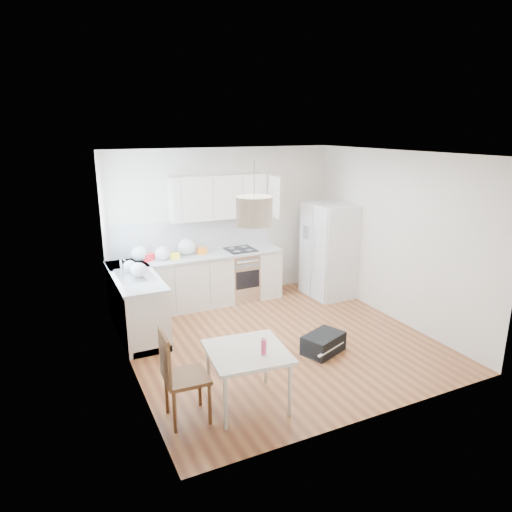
{
  "coord_description": "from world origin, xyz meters",
  "views": [
    {
      "loc": [
        -2.95,
        -5.42,
        3.03
      ],
      "look_at": [
        -0.16,
        0.4,
        1.21
      ],
      "focal_mm": 32.0,
      "sensor_mm": 36.0,
      "label": 1
    }
  ],
  "objects": [
    {
      "name": "refrigerator",
      "position": [
        1.75,
        1.27,
        0.86
      ],
      "size": [
        0.85,
        0.88,
        1.72
      ],
      "primitive_type": null,
      "rotation": [
        0.0,
        0.0,
        0.02
      ],
      "color": "silver",
      "rests_on": "floor"
    },
    {
      "name": "grocery_bag_c",
      "position": [
        -0.76,
        1.9,
        1.06
      ],
      "size": [
        0.32,
        0.27,
        0.28
      ],
      "primitive_type": "ellipsoid",
      "color": "silver",
      "rests_on": "counter_back"
    },
    {
      "name": "window_glassblock",
      "position": [
        -2.09,
        1.15,
        1.75
      ],
      "size": [
        0.02,
        1.0,
        1.0
      ],
      "primitive_type": "cube",
      "color": "#BFE0F9",
      "rests_on": "wall_left"
    },
    {
      "name": "wall_left",
      "position": [
        -2.1,
        0.0,
        1.35
      ],
      "size": [
        0.0,
        4.2,
        4.2
      ],
      "primitive_type": "plane",
      "rotation": [
        1.57,
        0.0,
        1.57
      ],
      "color": "beige",
      "rests_on": "floor"
    },
    {
      "name": "wall_back",
      "position": [
        0.0,
        2.1,
        1.35
      ],
      "size": [
        4.2,
        0.0,
        4.2
      ],
      "primitive_type": "plane",
      "rotation": [
        1.57,
        0.0,
        0.0
      ],
      "color": "beige",
      "rests_on": "floor"
    },
    {
      "name": "wall_right",
      "position": [
        2.1,
        0.0,
        1.35
      ],
      "size": [
        0.0,
        4.2,
        4.2
      ],
      "primitive_type": "plane",
      "rotation": [
        1.57,
        0.0,
        -1.57
      ],
      "color": "beige",
      "rests_on": "floor"
    },
    {
      "name": "counter_left",
      "position": [
        -1.8,
        1.2,
        0.9
      ],
      "size": [
        0.64,
        1.82,
        0.04
      ],
      "primitive_type": "cube",
      "color": "#B3B5B8",
      "rests_on": "cabinets_left"
    },
    {
      "name": "counter_back",
      "position": [
        -0.6,
        1.8,
        0.9
      ],
      "size": [
        3.02,
        0.64,
        0.04
      ],
      "primitive_type": "cube",
      "color": "#B3B5B8",
      "rests_on": "cabinets_back"
    },
    {
      "name": "upper_cabinets",
      "position": [
        -0.15,
        1.94,
        1.88
      ],
      "size": [
        1.7,
        0.32,
        0.75
      ],
      "primitive_type": "cube",
      "color": "beige",
      "rests_on": "wall_back"
    },
    {
      "name": "backsplash_left",
      "position": [
        -2.09,
        1.2,
        1.21
      ],
      "size": [
        0.01,
        1.8,
        0.58
      ],
      "primitive_type": "cube",
      "color": "silver",
      "rests_on": "wall_left"
    },
    {
      "name": "grocery_bag_a",
      "position": [
        -1.57,
        1.85,
        1.05
      ],
      "size": [
        0.28,
        0.24,
        0.25
      ],
      "primitive_type": "ellipsoid",
      "color": "silver",
      "rests_on": "counter_back"
    },
    {
      "name": "floor",
      "position": [
        0.0,
        0.0,
        0.0
      ],
      "size": [
        4.2,
        4.2,
        0.0
      ],
      "primitive_type": "plane",
      "color": "brown",
      "rests_on": "ground"
    },
    {
      "name": "sink",
      "position": [
        -1.8,
        1.15,
        0.92
      ],
      "size": [
        0.5,
        0.8,
        0.16
      ],
      "primitive_type": null,
      "color": "silver",
      "rests_on": "counter_left"
    },
    {
      "name": "range_oven",
      "position": [
        0.2,
        1.8,
        0.44
      ],
      "size": [
        0.5,
        0.61,
        0.88
      ],
      "primitive_type": null,
      "color": "silver",
      "rests_on": "floor"
    },
    {
      "name": "ceiling",
      "position": [
        0.0,
        0.0,
        2.7
      ],
      "size": [
        4.2,
        4.2,
        0.0
      ],
      "primitive_type": "plane",
      "rotation": [
        3.14,
        0.0,
        0.0
      ],
      "color": "white",
      "rests_on": "wall_back"
    },
    {
      "name": "cabinets_back",
      "position": [
        -0.6,
        1.8,
        0.44
      ],
      "size": [
        3.0,
        0.6,
        0.88
      ],
      "primitive_type": "cube",
      "color": "beige",
      "rests_on": "floor"
    },
    {
      "name": "backsplash_back",
      "position": [
        -0.6,
        2.09,
        1.21
      ],
      "size": [
        3.0,
        0.01,
        0.58
      ],
      "primitive_type": "cube",
      "color": "silver",
      "rests_on": "wall_back"
    },
    {
      "name": "grocery_bag_d",
      "position": [
        -1.83,
        1.35,
        1.01
      ],
      "size": [
        0.2,
        0.17,
        0.18
      ],
      "primitive_type": "ellipsoid",
      "color": "silver",
      "rests_on": "counter_back"
    },
    {
      "name": "snack_orange",
      "position": [
        -0.52,
        1.84,
        0.98
      ],
      "size": [
        0.17,
        0.12,
        0.11
      ],
      "primitive_type": "cube",
      "rotation": [
        0.0,
        0.0,
        -0.09
      ],
      "color": "orange",
      "rests_on": "counter_back"
    },
    {
      "name": "grocery_bag_e",
      "position": [
        -1.76,
        1.03,
        1.03
      ],
      "size": [
        0.24,
        0.2,
        0.22
      ],
      "primitive_type": "ellipsoid",
      "color": "silver",
      "rests_on": "counter_left"
    },
    {
      "name": "gym_bag",
      "position": [
        0.39,
        -0.62,
        0.13
      ],
      "size": [
        0.68,
        0.57,
        0.27
      ],
      "primitive_type": "cube",
      "rotation": [
        0.0,
        0.0,
        0.38
      ],
      "color": "black",
      "rests_on": "floor"
    },
    {
      "name": "snack_yellow",
      "position": [
        -1.01,
        1.73,
        0.97
      ],
      "size": [
        0.18,
        0.14,
        0.1
      ],
      "primitive_type": "cube",
      "rotation": [
        0.0,
        0.0,
        -0.35
      ],
      "color": "yellow",
      "rests_on": "counter_back"
    },
    {
      "name": "snack_red",
      "position": [
        -1.44,
        1.82,
        0.98
      ],
      "size": [
        0.21,
        0.18,
        0.12
      ],
      "primitive_type": "cube",
      "rotation": [
        0.0,
        0.0,
        0.52
      ],
      "color": "red",
      "rests_on": "counter_back"
    },
    {
      "name": "dining_table",
      "position": [
        -1.08,
        -1.29,
        0.6
      ],
      "size": [
        0.93,
        0.93,
        0.67
      ],
      "rotation": [
        0.0,
        0.0,
        -0.1
      ],
      "color": "beige",
      "rests_on": "floor"
    },
    {
      "name": "cabinets_left",
      "position": [
        -1.8,
        1.2,
        0.44
      ],
      "size": [
        0.6,
        1.8,
        0.88
      ],
      "primitive_type": "cube",
      "color": "beige",
      "rests_on": "floor"
    },
    {
      "name": "drink_bottle",
      "position": [
        -0.95,
        -1.45,
        0.77
      ],
      "size": [
        0.06,
        0.06,
        0.2
      ],
      "primitive_type": "cylinder",
      "rotation": [
        0.0,
        0.0,
        -0.01
      ],
      "color": "#D53B64",
      "rests_on": "dining_table"
    },
    {
      "name": "grocery_bag_b",
      "position": [
        -1.22,
        1.76,
        1.03
      ],
      "size": [
        0.25,
        0.22,
        0.23
      ],
      "primitive_type": "ellipsoid",
      "color": "silver",
      "rests_on": "counter_back"
    },
    {
      "name": "pendant_lamp",
      "position": [
        -0.91,
        -1.12,
        2.18
      ],
      "size": [
        0.4,
        0.4,
        0.3
      ],
      "primitive_type": "cylinder",
      "rotation": [
        0.0,
        0.0,
        -0.03
      ],
      "color": "#C5B197",
      "rests_on": "ceiling"
    },
    {
      "name": "dining_chair",
      "position": [
        -1.76,
        -1.26,
        0.52
      ],
      "size": [
        0.46,
        0.46,
        1.04
      ],
      "primitive_type": null,
      "rotation": [
        0.0,
        0.0,
        -0.04
      ],
      "color": "#452A14",
      "rests_on": "floor"
    }
  ]
}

